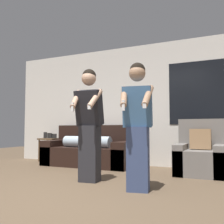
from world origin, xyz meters
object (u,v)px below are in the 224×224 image
Objects in this scene: armchair at (201,156)px; side_table at (49,142)px; couch at (91,151)px; person_right at (138,124)px; person_left at (89,123)px.

armchair reaches higher than side_table.
person_right is (1.74, -1.85, 0.57)m from couch.
couch is 2.76× the size of side_table.
person_left is (2.18, -1.81, 0.42)m from side_table.
person_right is (3.05, -2.07, 0.39)m from side_table.
person_right reaches higher than armchair.
couch is 1.15× the size of person_left.
person_left is at bearing -61.39° from couch.
armchair is (2.35, -0.20, 0.02)m from couch.
couch is at bearing -9.77° from side_table.
person_right is at bearing -46.64° from couch.
person_left is at bearing 163.65° from person_right.
armchair is at bearing 43.12° from person_left.
couch is at bearing 133.36° from person_right.
person_right is (0.88, -0.26, -0.03)m from person_left.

